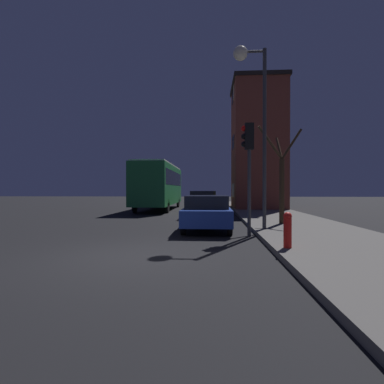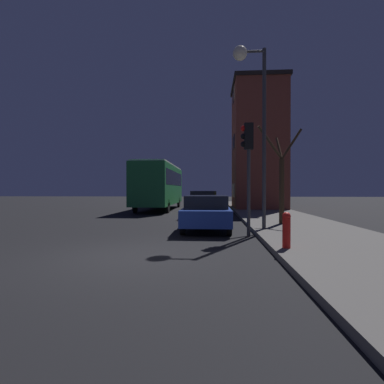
% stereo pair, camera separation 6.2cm
% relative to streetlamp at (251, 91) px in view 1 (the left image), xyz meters
% --- Properties ---
extents(ground_plane, '(120.00, 120.00, 0.00)m').
position_rel_streetlamp_xyz_m(ground_plane, '(-3.54, -4.24, -5.32)').
color(ground_plane, black).
extents(sidewalk, '(4.19, 60.00, 0.16)m').
position_rel_streetlamp_xyz_m(sidewalk, '(2.18, -4.24, -5.24)').
color(sidewalk, '#514F4C').
rests_on(sidewalk, ground).
extents(brick_building, '(4.13, 5.27, 10.07)m').
position_rel_streetlamp_xyz_m(brick_building, '(2.23, 13.20, -0.11)').
color(brick_building, brown).
rests_on(brick_building, sidewalk).
extents(streetlamp, '(1.24, 0.54, 6.85)m').
position_rel_streetlamp_xyz_m(streetlamp, '(0.00, 0.00, 0.00)').
color(streetlamp, '#38383A').
rests_on(streetlamp, sidewalk).
extents(traffic_light, '(0.43, 0.24, 3.91)m').
position_rel_streetlamp_xyz_m(traffic_light, '(-0.22, -0.93, -2.50)').
color(traffic_light, '#38383A').
rests_on(traffic_light, ground).
extents(bare_tree, '(2.10, 1.44, 4.14)m').
position_rel_streetlamp_xyz_m(bare_tree, '(1.53, 1.78, -3.23)').
color(bare_tree, '#382819').
rests_on(bare_tree, sidewalk).
extents(bus, '(2.49, 10.22, 3.58)m').
position_rel_streetlamp_xyz_m(bus, '(-5.67, 12.46, -3.18)').
color(bus, '#1E6B33').
rests_on(bus, ground).
extents(car_near_lane, '(1.83, 4.00, 1.39)m').
position_rel_streetlamp_xyz_m(car_near_lane, '(-1.67, 0.57, -4.59)').
color(car_near_lane, navy).
rests_on(car_near_lane, ground).
extents(car_mid_lane, '(1.72, 4.19, 1.53)m').
position_rel_streetlamp_xyz_m(car_mid_lane, '(-2.13, 9.24, -4.53)').
color(car_mid_lane, beige).
rests_on(car_mid_lane, ground).
extents(car_far_lane, '(1.84, 3.96, 1.48)m').
position_rel_streetlamp_xyz_m(car_far_lane, '(-1.90, 17.21, -4.53)').
color(car_far_lane, olive).
rests_on(car_far_lane, ground).
extents(fire_hydrant, '(0.21, 0.21, 0.91)m').
position_rel_streetlamp_xyz_m(fire_hydrant, '(0.43, -3.67, -4.68)').
color(fire_hydrant, red).
rests_on(fire_hydrant, sidewalk).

